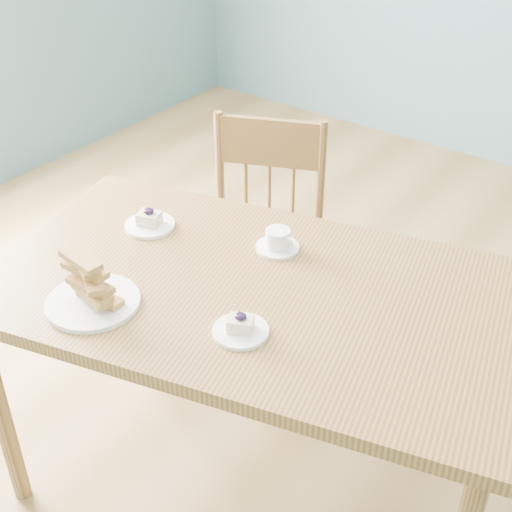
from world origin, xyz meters
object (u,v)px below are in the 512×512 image
Objects in this scene: dining_chair at (261,245)px; dining_table at (254,309)px; coffee_cup at (278,241)px; biscotti_plate at (91,289)px; cheesecake_plate_near at (241,328)px; cheesecake_plate_far at (150,222)px.

dining_table is at bearing -79.74° from dining_chair.
biscotti_plate reaches higher than coffee_cup.
biscotti_plate is (-0.28, -0.30, 0.12)m from dining_table.
dining_table is 11.31× the size of cheesecake_plate_near.
cheesecake_plate_near is (0.09, -0.17, 0.09)m from dining_table.
dining_table is 0.21m from cheesecake_plate_near.
dining_table is 0.44m from cheesecake_plate_far.
dining_chair reaches higher than cheesecake_plate_far.
biscotti_plate reaches higher than cheesecake_plate_far.
dining_chair is 0.91m from biscotti_plate.
dining_chair reaches higher than biscotti_plate.
cheesecake_plate_near is 0.38m from coffee_cup.
dining_chair is 0.57m from cheesecake_plate_far.
biscotti_plate is at bearing -108.19° from coffee_cup.
coffee_cup is 0.52× the size of biscotti_plate.
cheesecake_plate_far is 0.39m from biscotti_plate.
cheesecake_plate_near is 0.92× the size of cheesecake_plate_far.
dining_table is 0.43m from biscotti_plate.
dining_table is at bearing 47.26° from biscotti_plate.
dining_chair is 0.89m from cheesecake_plate_near.
dining_chair is at bearing 95.83° from biscotti_plate.
cheesecake_plate_near is 0.57× the size of biscotti_plate.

